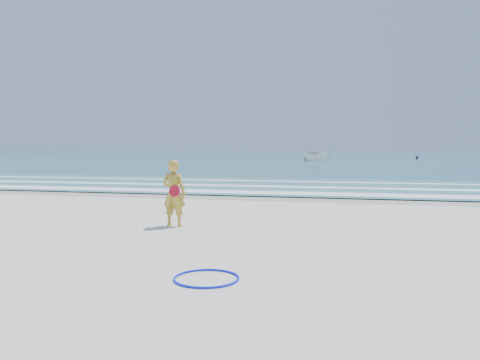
# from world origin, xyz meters

# --- Properties ---
(ground) EXTENTS (400.00, 400.00, 0.00)m
(ground) POSITION_xyz_m (0.00, 0.00, 0.00)
(ground) COLOR silver
(ground) RESTS_ON ground
(wet_sand) EXTENTS (400.00, 2.40, 0.00)m
(wet_sand) POSITION_xyz_m (0.00, 9.00, 0.00)
(wet_sand) COLOR #B2A893
(wet_sand) RESTS_ON ground
(ocean) EXTENTS (400.00, 190.00, 0.04)m
(ocean) POSITION_xyz_m (0.00, 105.00, 0.02)
(ocean) COLOR #19727F
(ocean) RESTS_ON ground
(shallow) EXTENTS (400.00, 10.00, 0.01)m
(shallow) POSITION_xyz_m (0.00, 14.00, 0.04)
(shallow) COLOR #59B7AD
(shallow) RESTS_ON ocean
(foam_near) EXTENTS (400.00, 1.40, 0.01)m
(foam_near) POSITION_xyz_m (0.00, 10.30, 0.05)
(foam_near) COLOR white
(foam_near) RESTS_ON shallow
(foam_mid) EXTENTS (400.00, 0.90, 0.01)m
(foam_mid) POSITION_xyz_m (0.00, 13.20, 0.05)
(foam_mid) COLOR white
(foam_mid) RESTS_ON shallow
(foam_far) EXTENTS (400.00, 0.60, 0.01)m
(foam_far) POSITION_xyz_m (0.00, 16.50, 0.05)
(foam_far) COLOR white
(foam_far) RESTS_ON shallow
(hoop) EXTENTS (1.25, 1.25, 0.03)m
(hoop) POSITION_xyz_m (1.35, -1.83, 0.02)
(hoop) COLOR #0E1FFF
(hoop) RESTS_ON ground
(boat) EXTENTS (4.06, 2.10, 1.49)m
(boat) POSITION_xyz_m (-0.84, 54.01, 0.79)
(boat) COLOR silver
(boat) RESTS_ON ocean
(buoy) EXTENTS (0.41, 0.41, 0.41)m
(buoy) POSITION_xyz_m (13.60, 68.95, 0.24)
(buoy) COLOR black
(buoy) RESTS_ON ocean
(woman) EXTENTS (0.61, 0.43, 1.58)m
(woman) POSITION_xyz_m (-0.73, 2.29, 0.79)
(woman) COLOR gold
(woman) RESTS_ON ground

